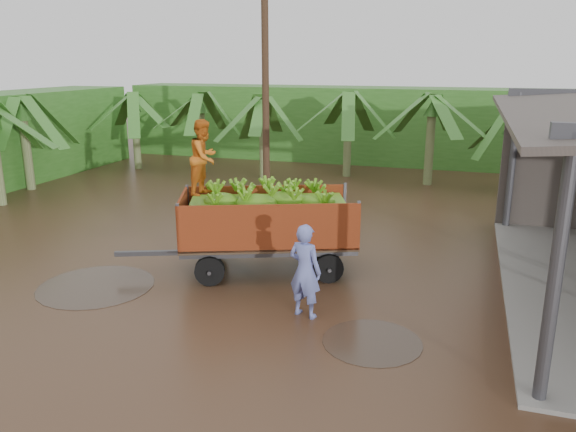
% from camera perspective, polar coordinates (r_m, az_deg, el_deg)
% --- Properties ---
extents(ground, '(100.00, 100.00, 0.00)m').
position_cam_1_polar(ground, '(13.33, -0.91, -5.92)').
color(ground, black).
rests_on(ground, ground).
extents(hedge_north, '(22.00, 3.00, 3.60)m').
position_cam_1_polar(hedge_north, '(28.55, 5.59, 9.32)').
color(hedge_north, '#2D661E').
rests_on(hedge_north, ground).
extents(banana_trailer, '(5.61, 3.29, 3.60)m').
position_cam_1_polar(banana_trailer, '(13.19, -2.31, -0.38)').
color(banana_trailer, '#B03D19').
rests_on(banana_trailer, ground).
extents(man_blue, '(0.78, 0.62, 1.89)m').
position_cam_1_polar(man_blue, '(10.92, 1.74, -5.59)').
color(man_blue, '#6974BF').
rests_on(man_blue, ground).
extents(utility_pole, '(1.20, 0.24, 7.86)m').
position_cam_1_polar(utility_pole, '(19.55, -2.30, 12.94)').
color(utility_pole, '#47301E').
rests_on(utility_pole, ground).
extents(banana_plants, '(24.15, 21.15, 3.75)m').
position_cam_1_polar(banana_plants, '(20.93, -9.92, 6.80)').
color(banana_plants, '#2D661E').
rests_on(banana_plants, ground).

